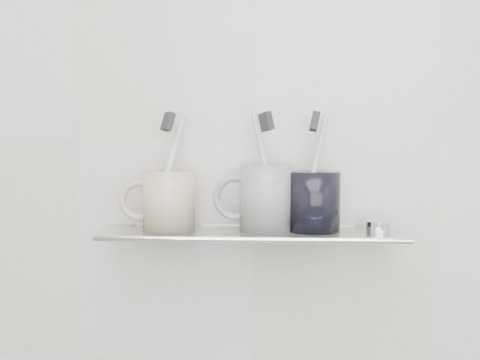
# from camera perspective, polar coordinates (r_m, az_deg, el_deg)

# --- Properties ---
(wall_back) EXTENTS (2.50, 0.00, 2.50)m
(wall_back) POSITION_cam_1_polar(r_m,az_deg,el_deg) (0.94, 1.40, 4.28)
(wall_back) COLOR beige
(wall_back) RESTS_ON ground
(shelf_glass) EXTENTS (0.50, 0.12, 0.01)m
(shelf_glass) POSITION_cam_1_polar(r_m,az_deg,el_deg) (0.89, 1.30, -5.68)
(shelf_glass) COLOR silver
(shelf_glass) RESTS_ON wall_back
(shelf_rail) EXTENTS (0.50, 0.01, 0.01)m
(shelf_rail) POSITION_cam_1_polar(r_m,az_deg,el_deg) (0.84, 1.22, -6.37)
(shelf_rail) COLOR silver
(shelf_rail) RESTS_ON shelf_glass
(bracket_left) EXTENTS (0.02, 0.03, 0.02)m
(bracket_left) POSITION_cam_1_polar(r_m,az_deg,el_deg) (0.97, -11.21, -5.60)
(bracket_left) COLOR silver
(bracket_left) RESTS_ON wall_back
(bracket_right) EXTENTS (0.02, 0.03, 0.02)m
(bracket_right) POSITION_cam_1_polar(r_m,az_deg,el_deg) (0.96, 14.03, -5.74)
(bracket_right) COLOR silver
(bracket_right) RESTS_ON wall_back
(mug_left) EXTENTS (0.10, 0.10, 0.10)m
(mug_left) POSITION_cam_1_polar(r_m,az_deg,el_deg) (0.91, -7.60, -2.20)
(mug_left) COLOR beige
(mug_left) RESTS_ON shelf_glass
(mug_left_handle) EXTENTS (0.07, 0.01, 0.07)m
(mug_left_handle) POSITION_cam_1_polar(r_m,az_deg,el_deg) (0.92, -10.67, -2.16)
(mug_left_handle) COLOR beige
(mug_left_handle) RESTS_ON mug_left
(toothbrush_left) EXTENTS (0.06, 0.06, 0.18)m
(toothbrush_left) POSITION_cam_1_polar(r_m,az_deg,el_deg) (0.90, -7.63, 1.09)
(toothbrush_left) COLOR silver
(toothbrush_left) RESTS_ON mug_left
(bristles_left) EXTENTS (0.03, 0.03, 0.03)m
(bristles_left) POSITION_cam_1_polar(r_m,az_deg,el_deg) (0.90, -7.69, 6.18)
(bristles_left) COLOR #24262A
(bristles_left) RESTS_ON toothbrush_left
(mug_center) EXTENTS (0.11, 0.11, 0.11)m
(mug_center) POSITION_cam_1_polar(r_m,az_deg,el_deg) (0.89, 2.79, -1.91)
(mug_center) COLOR silver
(mug_center) RESTS_ON shelf_glass
(mug_center_handle) EXTENTS (0.08, 0.01, 0.08)m
(mug_center_handle) POSITION_cam_1_polar(r_m,az_deg,el_deg) (0.89, -0.44, -1.90)
(mug_center_handle) COLOR silver
(mug_center_handle) RESTS_ON mug_center
(toothbrush_center) EXTENTS (0.05, 0.03, 0.19)m
(toothbrush_center) POSITION_cam_1_polar(r_m,az_deg,el_deg) (0.89, 2.80, 1.07)
(toothbrush_center) COLOR #A2ACBE
(toothbrush_center) RESTS_ON mug_center
(bristles_center) EXTENTS (0.03, 0.03, 0.03)m
(bristles_center) POSITION_cam_1_polar(r_m,az_deg,el_deg) (0.88, 2.82, 6.24)
(bristles_center) COLOR #24262A
(bristles_center) RESTS_ON toothbrush_center
(mug_right) EXTENTS (0.10, 0.10, 0.10)m
(mug_right) POSITION_cam_1_polar(r_m,az_deg,el_deg) (0.90, 7.88, -2.28)
(mug_right) COLOR black
(mug_right) RESTS_ON shelf_glass
(mug_right_handle) EXTENTS (0.07, 0.01, 0.07)m
(mug_right_handle) POSITION_cam_1_polar(r_m,az_deg,el_deg) (0.89, 4.71, -2.28)
(mug_right_handle) COLOR black
(mug_right_handle) RESTS_ON mug_right
(toothbrush_right) EXTENTS (0.05, 0.05, 0.19)m
(toothbrush_right) POSITION_cam_1_polar(r_m,az_deg,el_deg) (0.89, 7.92, 1.04)
(toothbrush_right) COLOR beige
(toothbrush_right) RESTS_ON mug_right
(bristles_right) EXTENTS (0.02, 0.03, 0.04)m
(bristles_right) POSITION_cam_1_polar(r_m,az_deg,el_deg) (0.89, 7.98, 6.20)
(bristles_right) COLOR #24262A
(bristles_right) RESTS_ON toothbrush_right
(chrome_cap) EXTENTS (0.04, 0.04, 0.02)m
(chrome_cap) POSITION_cam_1_polar(r_m,az_deg,el_deg) (0.92, 14.51, -4.78)
(chrome_cap) COLOR silver
(chrome_cap) RESTS_ON shelf_glass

